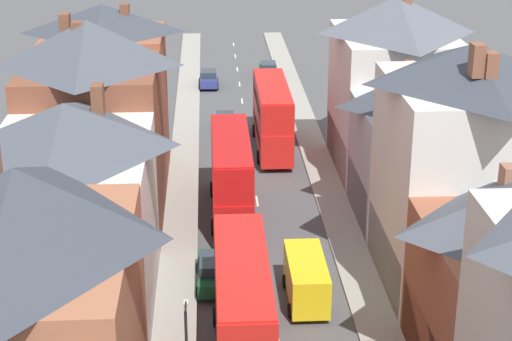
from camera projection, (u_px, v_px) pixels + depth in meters
name	position (u px, v px, depth m)	size (l,w,h in m)	color
pavement_left	(183.00, 191.00, 59.71)	(2.20, 104.00, 0.14)	gray
pavement_right	(327.00, 187.00, 60.26)	(2.20, 104.00, 0.14)	gray
centre_line_dashes	(257.00, 201.00, 58.15)	(0.14, 97.80, 0.01)	silver
terrace_row_left	(54.00, 254.00, 37.99)	(8.00, 57.77, 13.39)	brown
terrace_row_right	(503.00, 232.00, 39.11)	(8.00, 58.14, 13.98)	#B2704C
double_decker_bus_lead	(231.00, 175.00, 55.01)	(2.74, 10.80, 5.30)	red
double_decker_bus_mid_street	(272.00, 116.00, 66.87)	(2.74, 10.80, 5.30)	red
double_decker_bus_far_approaching	(242.00, 309.00, 39.23)	(2.74, 10.80, 5.30)	red
car_near_blue	(213.00, 271.00, 46.84)	(1.90, 4.46, 1.70)	#144728
car_parked_left_a	(209.00, 79.00, 84.81)	(1.90, 3.98, 1.71)	navy
car_mid_black	(225.00, 122.00, 71.82)	(1.90, 4.18, 1.59)	#236093
car_parked_right_b	(268.00, 70.00, 88.25)	(1.90, 4.38, 1.61)	#144728
delivery_van	(306.00, 278.00, 45.09)	(2.20, 5.20, 2.41)	yellow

